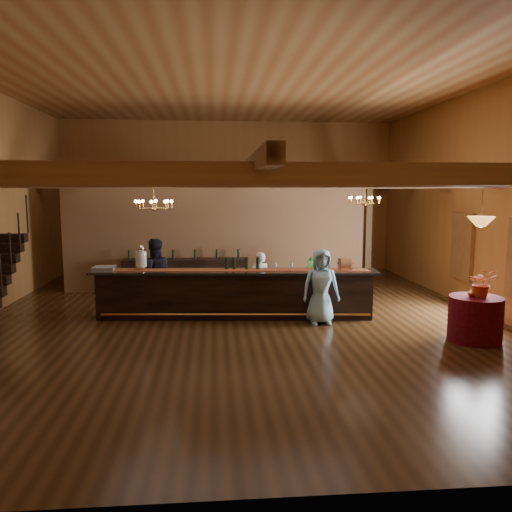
{
  "coord_description": "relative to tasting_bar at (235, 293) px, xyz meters",
  "views": [
    {
      "loc": [
        -0.57,
        -11.52,
        3.0
      ],
      "look_at": [
        0.45,
        0.54,
        1.41
      ],
      "focal_mm": 35.0,
      "sensor_mm": 36.0,
      "label": 1
    }
  ],
  "objects": [
    {
      "name": "tasting_bar",
      "position": [
        0.0,
        0.0,
        0.0
      ],
      "size": [
        6.8,
        1.43,
        1.14
      ],
      "rotation": [
        0.0,
        0.0,
        -0.09
      ],
      "color": "black",
      "rests_on": "floor"
    },
    {
      "name": "chandelier_left",
      "position": [
        -1.77,
        -0.68,
        2.14
      ],
      "size": [
        0.8,
        0.8,
        0.64
      ],
      "color": "gold",
      "rests_on": "beam_grid"
    },
    {
      "name": "pendant_lamp",
      "position": [
        4.72,
        -2.32,
        1.83
      ],
      "size": [
        0.52,
        0.52,
        0.9
      ],
      "color": "gold",
      "rests_on": "beam_grid"
    },
    {
      "name": "ceiling",
      "position": [
        0.09,
        -0.13,
        4.93
      ],
      "size": [
        14.0,
        14.0,
        0.0
      ],
      "primitive_type": "plane",
      "rotation": [
        3.14,
        0.0,
        0.0
      ],
      "color": "#A9793E",
      "rests_on": "wall_back"
    },
    {
      "name": "staff_second",
      "position": [
        -1.96,
        0.68,
        0.35
      ],
      "size": [
        1.04,
        0.89,
        1.83
      ],
      "primitive_type": "imported",
      "rotation": [
        0.0,
        0.0,
        3.39
      ],
      "color": "black",
      "rests_on": "floor"
    },
    {
      "name": "wall_back",
      "position": [
        0.09,
        6.87,
        2.18
      ],
      "size": [
        12.0,
        0.1,
        5.5
      ],
      "primitive_type": "cube",
      "color": "#A46C32",
      "rests_on": "floor"
    },
    {
      "name": "bar_bottle_1",
      "position": [
        -0.01,
        0.13,
        0.7
      ],
      "size": [
        0.07,
        0.07,
        0.3
      ],
      "primitive_type": "cylinder",
      "color": "black",
      "rests_on": "tasting_bar"
    },
    {
      "name": "guest",
      "position": [
        1.92,
        -0.75,
        0.28
      ],
      "size": [
        0.84,
        0.55,
        1.71
      ],
      "primitive_type": "imported",
      "rotation": [
        0.0,
        0.0,
        0.01
      ],
      "color": "#8FC7E0",
      "rests_on": "floor"
    },
    {
      "name": "floor_plant",
      "position": [
        2.25,
        2.08,
        0.04
      ],
      "size": [
        0.79,
        0.7,
        1.23
      ],
      "primitive_type": "imported",
      "rotation": [
        0.0,
        0.0,
        -0.26
      ],
      "color": "#22551C",
      "rests_on": "floor"
    },
    {
      "name": "wall_right",
      "position": [
        6.09,
        -0.13,
        2.18
      ],
      "size": [
        0.1,
        14.0,
        5.5
      ],
      "primitive_type": "cube",
      "color": "#A46C32",
      "rests_on": "floor"
    },
    {
      "name": "bartender",
      "position": [
        0.67,
        0.77,
        0.16
      ],
      "size": [
        0.56,
        0.38,
        1.47
      ],
      "primitive_type": "imported",
      "rotation": [
        0.0,
        0.0,
        3.21
      ],
      "color": "white",
      "rests_on": "floor"
    },
    {
      "name": "table_vase",
      "position": [
        4.64,
        -2.29,
        0.47
      ],
      "size": [
        0.17,
        0.17,
        0.28
      ],
      "primitive_type": "imported",
      "rotation": [
        0.0,
        0.0,
        0.32
      ],
      "color": "gold",
      "rests_on": "round_table"
    },
    {
      "name": "bar_bottle_0",
      "position": [
        -0.18,
        0.15,
        0.7
      ],
      "size": [
        0.07,
        0.07,
        0.3
      ],
      "primitive_type": "cylinder",
      "color": "black",
      "rests_on": "tasting_bar"
    },
    {
      "name": "chandelier_right",
      "position": [
        3.32,
        0.7,
        2.2
      ],
      "size": [
        0.8,
        0.8,
        0.59
      ],
      "color": "gold",
      "rests_on": "beam_grid"
    },
    {
      "name": "support_posts",
      "position": [
        0.09,
        -0.63,
        1.03
      ],
      "size": [
        9.2,
        10.2,
        3.2
      ],
      "color": "brown",
      "rests_on": "floor"
    },
    {
      "name": "floor",
      "position": [
        0.09,
        -0.13,
        -0.57
      ],
      "size": [
        14.0,
        14.0,
        0.0
      ],
      "primitive_type": "plane",
      "color": "#3D2613",
      "rests_on": "ground"
    },
    {
      "name": "raffle_drum",
      "position": [
        2.59,
        -0.28,
        0.73
      ],
      "size": [
        0.34,
        0.24,
        0.3
      ],
      "color": "#9B5A31",
      "rests_on": "tasting_bar"
    },
    {
      "name": "round_table",
      "position": [
        4.72,
        -2.32,
        -0.12
      ],
      "size": [
        1.04,
        1.04,
        0.9
      ],
      "primitive_type": "cylinder",
      "color": "#380406",
      "rests_on": "floor"
    },
    {
      "name": "glass_rack_tray",
      "position": [
        -3.06,
        0.21,
        0.6
      ],
      "size": [
        0.5,
        0.5,
        0.1
      ],
      "primitive_type": "cube",
      "color": "gray",
      "rests_on": "tasting_bar"
    },
    {
      "name": "beam_grid",
      "position": [
        0.09,
        0.38,
        2.67
      ],
      "size": [
        11.9,
        13.9,
        0.39
      ],
      "color": "brown",
      "rests_on": "wall_left"
    },
    {
      "name": "window_right_back",
      "position": [
        6.04,
        0.87,
        0.98
      ],
      "size": [
        0.12,
        1.05,
        1.75
      ],
      "primitive_type": "cube",
      "color": "white",
      "rests_on": "wall_right"
    },
    {
      "name": "backbar_shelf",
      "position": [
        -1.35,
        2.98,
        -0.07
      ],
      "size": [
        3.59,
        0.64,
        1.01
      ],
      "primitive_type": "cube",
      "rotation": [
        0.0,
        0.0,
        -0.02
      ],
      "color": "black",
      "rests_on": "floor"
    },
    {
      "name": "bar_bottle_2",
      "position": [
        0.29,
        0.11,
        0.7
      ],
      "size": [
        0.07,
        0.07,
        0.3
      ],
      "primitive_type": "cylinder",
      "color": "black",
      "rests_on": "tasting_bar"
    },
    {
      "name": "partition_wall",
      "position": [
        -0.41,
        3.37,
        0.98
      ],
      "size": [
        9.0,
        0.18,
        3.1
      ],
      "primitive_type": "cube",
      "color": "brown",
      "rests_on": "floor"
    },
    {
      "name": "bar_bottle_3",
      "position": [
        0.56,
        0.08,
        0.7
      ],
      "size": [
        0.07,
        0.07,
        0.3
      ],
      "primitive_type": "cylinder",
      "color": "black",
      "rests_on": "tasting_bar"
    },
    {
      "name": "backroom_boxes",
      "position": [
        -0.2,
        5.37,
        -0.04
      ],
      "size": [
        4.1,
        0.6,
        1.1
      ],
      "color": "black",
      "rests_on": "floor"
    },
    {
      "name": "wall_front",
      "position": [
        0.09,
        -7.13,
        2.18
      ],
      "size": [
        12.0,
        0.1,
        5.5
      ],
      "primitive_type": "cube",
      "color": "#A46C32",
      "rests_on": "floor"
    },
    {
      "name": "beverage_dispenser",
      "position": [
        -2.21,
        0.25,
        0.84
      ],
      "size": [
        0.26,
        0.26,
        0.6
      ],
      "color": "silver",
      "rests_on": "tasting_bar"
    },
    {
      "name": "table_flowers",
      "position": [
        4.81,
        -2.35,
        0.61
      ],
      "size": [
        0.62,
        0.58,
        0.57
      ],
      "primitive_type": "imported",
      "rotation": [
        0.0,
        0.0,
        -0.31
      ],
      "color": "#BC3108",
      "rests_on": "round_table"
    }
  ]
}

